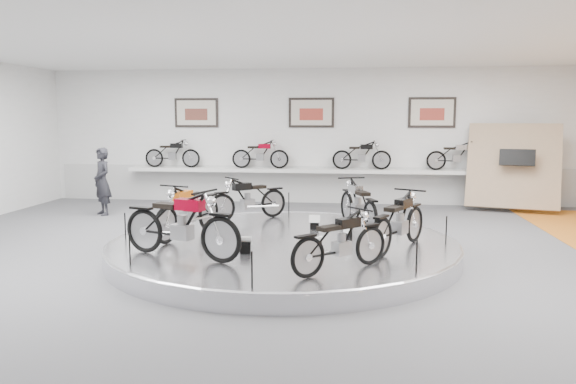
# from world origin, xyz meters

# --- Properties ---
(floor) EXTENTS (16.00, 16.00, 0.00)m
(floor) POSITION_xyz_m (0.00, 0.00, 0.00)
(floor) COLOR #565659
(floor) RESTS_ON ground
(ceiling) EXTENTS (16.00, 16.00, 0.00)m
(ceiling) POSITION_xyz_m (0.00, 0.00, 4.00)
(ceiling) COLOR white
(ceiling) RESTS_ON wall_back
(wall_back) EXTENTS (16.00, 0.00, 16.00)m
(wall_back) POSITION_xyz_m (0.00, 7.00, 2.00)
(wall_back) COLOR white
(wall_back) RESTS_ON floor
(wall_front) EXTENTS (16.00, 0.00, 16.00)m
(wall_front) POSITION_xyz_m (0.00, -7.00, 2.00)
(wall_front) COLOR white
(wall_front) RESTS_ON floor
(dado_band) EXTENTS (15.68, 0.04, 1.10)m
(dado_band) POSITION_xyz_m (0.00, 6.98, 0.55)
(dado_band) COLOR #BCBCBA
(dado_band) RESTS_ON floor
(display_platform) EXTENTS (6.40, 6.40, 0.30)m
(display_platform) POSITION_xyz_m (0.00, 0.30, 0.15)
(display_platform) COLOR silver
(display_platform) RESTS_ON floor
(platform_rim) EXTENTS (6.40, 6.40, 0.10)m
(platform_rim) POSITION_xyz_m (0.00, 0.30, 0.27)
(platform_rim) COLOR #B2B2BA
(platform_rim) RESTS_ON display_platform
(shelf) EXTENTS (11.00, 0.55, 0.10)m
(shelf) POSITION_xyz_m (0.00, 6.70, 1.00)
(shelf) COLOR silver
(shelf) RESTS_ON wall_back
(poster_left) EXTENTS (1.35, 0.06, 0.88)m
(poster_left) POSITION_xyz_m (-3.50, 6.96, 2.70)
(poster_left) COLOR beige
(poster_left) RESTS_ON wall_back
(poster_center) EXTENTS (1.35, 0.06, 0.88)m
(poster_center) POSITION_xyz_m (0.00, 6.96, 2.70)
(poster_center) COLOR beige
(poster_center) RESTS_ON wall_back
(poster_right) EXTENTS (1.35, 0.06, 0.88)m
(poster_right) POSITION_xyz_m (3.50, 6.96, 2.70)
(poster_right) COLOR beige
(poster_right) RESTS_ON wall_back
(display_panel) EXTENTS (2.56, 1.52, 2.30)m
(display_panel) POSITION_xyz_m (5.60, 6.10, 1.25)
(display_panel) COLOR tan
(display_panel) RESTS_ON floor
(shelf_bike_a) EXTENTS (1.22, 0.43, 0.73)m
(shelf_bike_a) POSITION_xyz_m (-4.20, 6.70, 1.42)
(shelf_bike_a) COLOR black
(shelf_bike_a) RESTS_ON shelf
(shelf_bike_b) EXTENTS (1.22, 0.43, 0.73)m
(shelf_bike_b) POSITION_xyz_m (-1.50, 6.70, 1.42)
(shelf_bike_b) COLOR maroon
(shelf_bike_b) RESTS_ON shelf
(shelf_bike_c) EXTENTS (1.22, 0.43, 0.73)m
(shelf_bike_c) POSITION_xyz_m (1.50, 6.70, 1.42)
(shelf_bike_c) COLOR black
(shelf_bike_c) RESTS_ON shelf
(shelf_bike_d) EXTENTS (1.22, 0.43, 0.73)m
(shelf_bike_d) POSITION_xyz_m (4.20, 6.70, 1.42)
(shelf_bike_d) COLOR #B4B4B9
(shelf_bike_d) RESTS_ON shelf
(bike_a) EXTENTS (1.16, 1.82, 1.01)m
(bike_a) POSITION_xyz_m (1.38, 1.67, 0.81)
(bike_a) COLOR #B4B4B9
(bike_a) RESTS_ON display_platform
(bike_b) EXTENTS (1.63, 1.54, 0.98)m
(bike_b) POSITION_xyz_m (-1.03, 2.26, 0.79)
(bike_b) COLOR black
(bike_b) RESTS_ON display_platform
(bike_c) EXTENTS (1.13, 1.88, 1.04)m
(bike_c) POSITION_xyz_m (-1.84, 0.43, 0.82)
(bike_c) COLOR #C35A0F
(bike_c) RESTS_ON display_platform
(bike_d) EXTENTS (2.04, 1.30, 1.13)m
(bike_d) POSITION_xyz_m (-1.47, -1.17, 0.86)
(bike_d) COLOR maroon
(bike_d) RESTS_ON display_platform
(bike_e) EXTENTS (1.50, 1.46, 0.91)m
(bike_e) POSITION_xyz_m (1.10, -1.68, 0.76)
(bike_e) COLOR black
(bike_e) RESTS_ON display_platform
(bike_f) EXTENTS (1.34, 1.80, 1.01)m
(bike_f) POSITION_xyz_m (2.07, -0.18, 0.80)
(bike_f) COLOR black
(bike_f) RESTS_ON display_platform
(visitor) EXTENTS (0.76, 0.75, 1.78)m
(visitor) POSITION_xyz_m (-5.29, 4.18, 0.89)
(visitor) COLOR black
(visitor) RESTS_ON floor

